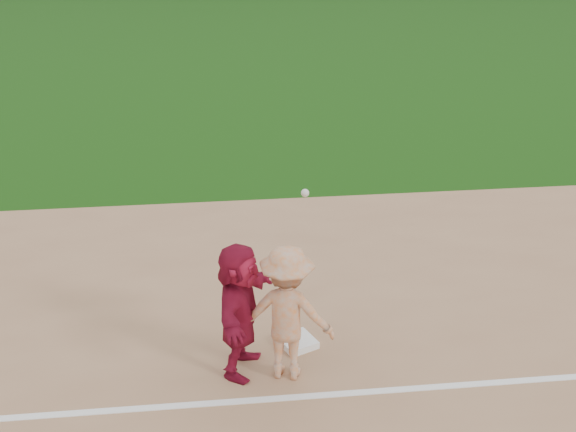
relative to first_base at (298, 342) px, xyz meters
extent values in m
plane|color=#15420C|center=(0.01, -0.24, -0.07)|extent=(160.00, 160.00, 0.00)
cube|color=white|center=(0.01, -1.04, -0.04)|extent=(60.00, 0.10, 0.01)
cube|color=white|center=(0.00, 0.00, 0.00)|extent=(0.55, 0.55, 0.09)
imported|color=maroon|center=(-0.75, -0.41, 0.82)|extent=(1.00, 1.68, 1.73)
imported|color=#AFAFB2|center=(-0.20, -0.57, 0.82)|extent=(1.26, 0.94, 1.74)
sphere|color=silver|center=(0.03, -0.37, 2.28)|extent=(0.09, 0.09, 0.09)
camera|label=1|loc=(-0.99, -7.76, 5.49)|focal=45.00mm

